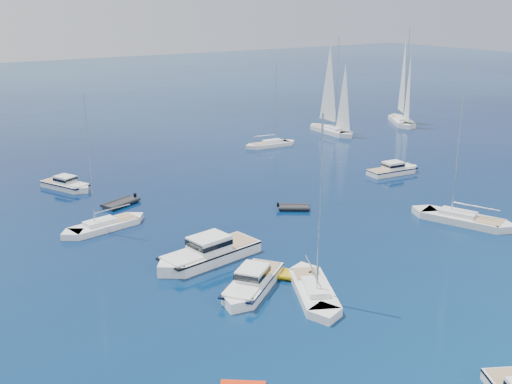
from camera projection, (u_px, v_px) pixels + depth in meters
ground at (417, 289)px, 46.21m from camera, size 400.00×400.00×0.00m
motor_cruiser_left at (252, 290)px, 46.05m from camera, size 8.48×7.24×2.26m
motor_cruiser_centre at (207, 261)px, 51.18m from camera, size 10.85×4.86×2.75m
motor_cruiser_far_r at (393, 174)px, 76.80m from camera, size 7.88×3.13×2.02m
motor_cruiser_horizon at (67, 189)px, 70.73m from camera, size 5.12×7.64×1.94m
sailboat_fore at (314, 295)px, 45.26m from camera, size 6.50×9.89×14.34m
sailboat_mid_r at (461, 222)px, 60.01m from camera, size 6.52×11.08×15.87m
sailboat_mid_l at (104, 229)px, 58.29m from camera, size 9.52×3.98×13.59m
sailboat_centre at (270, 146)px, 91.08m from camera, size 8.84×3.13×12.73m
sailboat_sails_r at (331, 133)px, 100.33m from camera, size 3.24×11.14×16.24m
sailboat_sails_far at (401, 123)px, 107.93m from camera, size 8.92×11.50×17.23m
tender_yellow at (288, 277)px, 48.12m from camera, size 3.78×4.02×0.95m
tender_grey_near at (294, 209)px, 63.71m from camera, size 3.91×3.50×0.95m
tender_grey_far at (121, 205)px, 65.10m from camera, size 4.83×3.74×0.95m
kayak_orange at (243, 384)px, 34.75m from camera, size 2.40×2.00×0.30m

